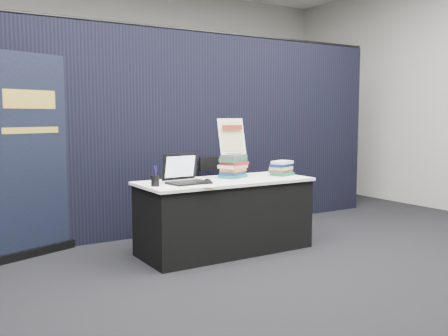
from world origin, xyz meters
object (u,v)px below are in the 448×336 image
at_px(book_stack_tall, 233,166).
at_px(info_sign, 232,137).
at_px(laptop, 186,176).
at_px(book_stack_short, 281,168).
at_px(stacking_chair, 220,192).
at_px(display_table, 225,215).
at_px(pullup_banner, 32,167).

bearing_deg(book_stack_tall, info_sign, 90.00).
xyz_separation_m(laptop, book_stack_short, (1.19, 0.03, 0.01)).
bearing_deg(stacking_chair, laptop, -147.46).
xyz_separation_m(book_stack_tall, info_sign, (-0.00, 0.03, 0.31)).
bearing_deg(stacking_chair, book_stack_short, -69.03).
height_order(book_stack_tall, book_stack_short, book_stack_tall).
bearing_deg(book_stack_tall, display_table, -146.93).
distance_m(laptop, book_stack_tall, 0.66).
distance_m(book_stack_short, pullup_banner, 2.59).
xyz_separation_m(book_stack_short, info_sign, (-0.55, 0.15, 0.35)).
relative_size(laptop, info_sign, 1.01).
height_order(info_sign, pullup_banner, pullup_banner).
height_order(display_table, info_sign, info_sign).
xyz_separation_m(pullup_banner, stacking_chair, (2.05, -0.21, -0.39)).
bearing_deg(book_stack_short, stacking_chair, 119.47).
relative_size(laptop, book_stack_tall, 1.31).
relative_size(pullup_banner, stacking_chair, 2.21).
height_order(laptop, book_stack_short, laptop).
xyz_separation_m(info_sign, stacking_chair, (0.17, 0.53, -0.67)).
xyz_separation_m(laptop, info_sign, (0.64, 0.17, 0.36)).
xyz_separation_m(laptop, book_stack_tall, (0.64, 0.14, 0.05)).
relative_size(book_stack_tall, info_sign, 0.77).
bearing_deg(book_stack_tall, pullup_banner, 157.76).
bearing_deg(pullup_banner, book_stack_short, -40.53).
relative_size(laptop, pullup_banner, 0.20).
height_order(book_stack_short, stacking_chair, stacking_chair).
distance_m(book_stack_tall, book_stack_short, 0.57).
distance_m(display_table, book_stack_short, 0.86).
height_order(laptop, info_sign, info_sign).
bearing_deg(book_stack_tall, stacking_chair, 73.17).
distance_m(display_table, book_stack_tall, 0.54).
height_order(display_table, laptop, laptop).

